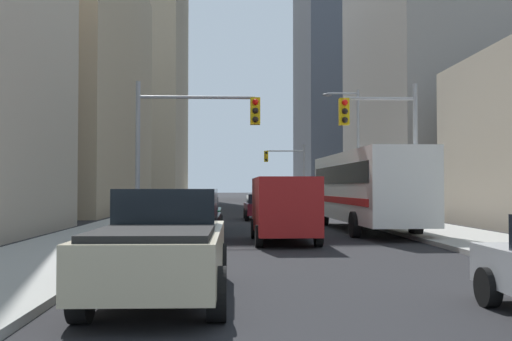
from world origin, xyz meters
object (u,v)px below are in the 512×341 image
pickup_truck_beige (163,245)px  traffic_signal_far_right (287,165)px  sedan_maroon (261,207)px  traffic_signal_near_right (383,134)px  city_bus (366,187)px  sedan_green (200,213)px  sedan_black (194,220)px  traffic_signal_near_left (192,131)px  cargo_van_red (284,205)px

pickup_truck_beige → traffic_signal_far_right: 47.21m
sedan_maroon → traffic_signal_near_right: size_ratio=0.71×
city_bus → sedan_green: city_bus is taller
sedan_black → sedan_green: same height
sedan_black → sedan_maroon: same height
pickup_truck_beige → sedan_green: (-0.07, 16.00, -0.16)m
city_bus → traffic_signal_near_left: (-7.41, -2.83, 2.16)m
city_bus → traffic_signal_near_right: (0.04, -2.83, 2.08)m
city_bus → traffic_signal_far_right: 31.30m
cargo_van_red → traffic_signal_near_left: traffic_signal_near_left is taller
sedan_maroon → cargo_van_red: bearing=-90.0°
sedan_black → sedan_maroon: size_ratio=1.00×
city_bus → pickup_truck_beige: city_bus is taller
cargo_van_red → traffic_signal_far_right: (3.73, 36.28, 2.76)m
sedan_black → sedan_green: (-0.02, 5.59, 0.00)m
pickup_truck_beige → traffic_signal_near_right: bearing=60.2°
pickup_truck_beige → sedan_maroon: (3.09, 24.67, -0.16)m
pickup_truck_beige → traffic_signal_far_right: traffic_signal_far_right is taller
city_bus → cargo_van_red: city_bus is taller
sedan_black → traffic_signal_near_left: bearing=95.2°
city_bus → sedan_black: (-7.21, -4.98, -1.16)m
cargo_van_red → traffic_signal_near_left: (-3.33, 2.22, 2.80)m
sedan_green → sedan_maroon: same height
pickup_truck_beige → traffic_signal_far_right: (6.82, 46.61, 3.12)m
cargo_van_red → sedan_green: cargo_van_red is taller
pickup_truck_beige → sedan_green: 16.00m
cargo_van_red → sedan_black: (-3.14, 0.07, -0.52)m
sedan_maroon → traffic_signal_near_left: (-3.33, -12.11, 3.32)m
city_bus → cargo_van_red: 6.53m
city_bus → sedan_maroon: (-4.08, 9.28, -1.16)m
sedan_black → sedan_maroon: bearing=77.6°
city_bus → sedan_black: 8.84m
sedan_green → sedan_maroon: (3.16, 8.67, 0.00)m
sedan_maroon → traffic_signal_far_right: 22.50m
traffic_signal_near_left → traffic_signal_far_right: bearing=78.3°
pickup_truck_beige → cargo_van_red: (3.09, 10.33, 0.35)m
city_bus → traffic_signal_far_right: size_ratio=1.93×
sedan_black → city_bus: bearing=34.6°
city_bus → traffic_signal_near_right: traffic_signal_near_right is taller
city_bus → pickup_truck_beige: bearing=-115.0°
sedan_maroon → traffic_signal_near_left: bearing=-105.4°
sedan_maroon → traffic_signal_near_right: bearing=-71.2°
sedan_green → traffic_signal_far_right: traffic_signal_far_right is taller
cargo_van_red → sedan_maroon: (-0.00, 14.33, -0.52)m
city_bus → traffic_signal_near_left: bearing=-159.1°
sedan_green → traffic_signal_near_left: bearing=-92.9°
traffic_signal_near_left → traffic_signal_near_right: 7.45m
pickup_truck_beige → traffic_signal_near_left: bearing=91.1°
cargo_van_red → traffic_signal_near_right: (4.11, 2.22, 2.72)m
pickup_truck_beige → sedan_maroon: pickup_truck_beige is taller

